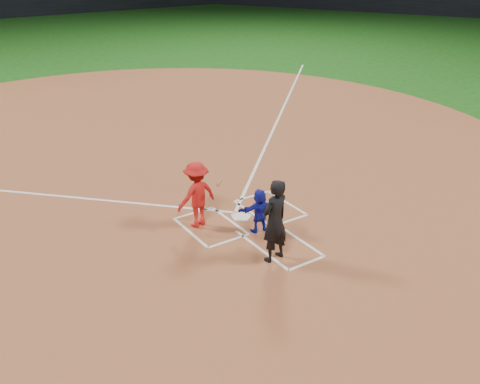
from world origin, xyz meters
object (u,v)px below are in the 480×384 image
catcher (259,211)px  batter_at_plate (197,195)px  home_plate (241,217)px  umpire (275,221)px

catcher → batter_at_plate: (-1.18, 1.16, 0.30)m
home_plate → umpire: (-0.54, -2.21, 1.02)m
umpire → batter_at_plate: umpire is taller
umpire → batter_at_plate: size_ratio=1.15×
home_plate → batter_at_plate: (-1.22, 0.25, 0.89)m
batter_at_plate → catcher: bearing=-44.5°
umpire → batter_at_plate: (-0.68, 2.46, -0.13)m
catcher → umpire: bearing=78.8°
catcher → umpire: (-0.50, -1.30, 0.43)m
catcher → batter_at_plate: batter_at_plate is taller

